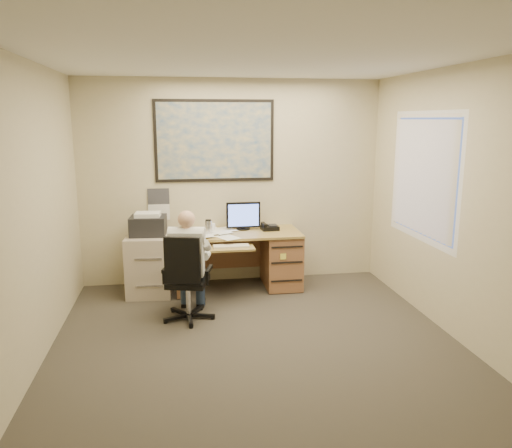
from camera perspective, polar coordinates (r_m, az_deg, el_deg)
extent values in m
cube|color=#36322A|center=(4.92, 0.44, -14.38)|extent=(4.00, 4.50, 0.00)
cube|color=white|center=(4.44, 0.50, 18.64)|extent=(4.00, 4.50, 0.00)
cube|color=beige|center=(6.69, -2.74, 4.78)|extent=(4.00, 0.00, 2.70)
cube|color=beige|center=(2.37, 9.61, -8.71)|extent=(4.00, 0.00, 2.70)
cube|color=beige|center=(4.61, -24.88, 0.42)|extent=(0.00, 4.50, 2.70)
cube|color=beige|center=(5.20, 22.75, 1.81)|extent=(0.00, 4.50, 2.70)
cube|color=#9D8243|center=(6.44, -2.10, -1.07)|extent=(1.60, 0.75, 0.03)
cube|color=#94613C|center=(6.62, 2.88, -4.05)|extent=(0.45, 0.70, 0.70)
cube|color=#94613C|center=(6.49, -8.95, -4.53)|extent=(0.04, 0.70, 0.70)
cube|color=#94613C|center=(6.84, -2.43, -2.75)|extent=(1.55, 0.03, 0.55)
cylinder|color=black|center=(6.59, -1.48, -0.54)|extent=(0.18, 0.18, 0.02)
cube|color=black|center=(6.53, -1.47, 1.04)|extent=(0.45, 0.04, 0.34)
cube|color=#5474E5|center=(6.51, -1.44, 1.00)|extent=(0.40, 0.01, 0.29)
cube|color=#9D8243|center=(6.00, -2.85, -2.76)|extent=(0.55, 0.30, 0.02)
cube|color=beige|center=(6.00, -2.85, -2.54)|extent=(0.43, 0.14, 0.02)
cube|color=black|center=(6.56, 1.59, -0.44)|extent=(0.23, 0.21, 0.05)
cylinder|color=silver|center=(6.28, -5.46, -0.44)|extent=(0.08, 0.08, 0.18)
cylinder|color=white|center=(6.45, -5.07, -0.43)|extent=(0.09, 0.09, 0.11)
cube|color=white|center=(6.39, -6.11, -0.96)|extent=(0.60, 0.56, 0.02)
cube|color=#1E4C93|center=(6.61, -4.74, 9.45)|extent=(1.56, 0.03, 1.06)
cube|color=white|center=(6.68, -11.05, 2.22)|extent=(0.28, 0.01, 0.42)
cube|color=#BDAD98|center=(6.48, -12.01, -4.48)|extent=(0.59, 0.69, 0.76)
cube|color=black|center=(6.36, -12.21, -0.17)|extent=(0.46, 0.41, 0.24)
cube|color=white|center=(6.31, -12.27, 1.07)|extent=(0.32, 0.26, 0.05)
cylinder|color=silver|center=(5.63, -7.74, -8.47)|extent=(0.05, 0.05, 0.37)
cube|color=black|center=(5.57, -7.80, -6.53)|extent=(0.51, 0.51, 0.06)
cube|color=black|center=(5.29, -7.26, -4.11)|extent=(0.38, 0.15, 0.50)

